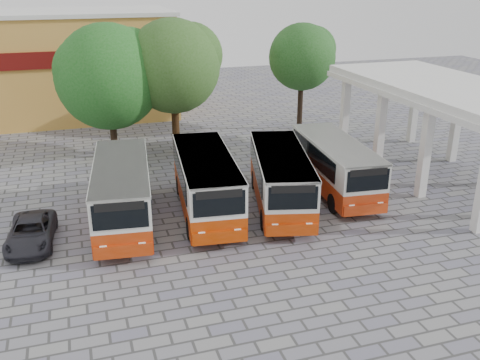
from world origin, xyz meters
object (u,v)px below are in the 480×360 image
object	(u,v)px
bus_centre_right	(281,176)
parked_car	(31,232)
bus_far_right	(336,163)
bus_centre_left	(206,180)
bus_far_left	(122,190)

from	to	relation	value
bus_centre_right	parked_car	bearing A→B (deg)	-163.45
bus_centre_right	bus_far_right	size ratio (longest dim) A/B	1.05
bus_centre_left	parked_car	size ratio (longest dim) A/B	2.05
bus_centre_left	parked_car	world-z (taller)	bus_centre_left
bus_centre_left	bus_centre_right	bearing A→B (deg)	-0.49
parked_car	bus_centre_left	bearing A→B (deg)	11.00
bus_centre_right	bus_centre_left	bearing A→B (deg)	-172.61
bus_centre_left	parked_car	xyz separation A→B (m)	(-8.02, -0.92, -1.13)
bus_far_left	bus_centre_left	size ratio (longest dim) A/B	0.99
bus_centre_left	bus_centre_right	xyz separation A→B (m)	(3.68, -0.44, -0.05)
bus_far_right	parked_car	size ratio (longest dim) A/B	1.95
bus_centre_left	bus_far_right	xyz separation A→B (m)	(7.18, 0.57, -0.08)
bus_far_left	parked_car	xyz separation A→B (m)	(-4.05, -0.91, -1.12)
bus_centre_right	bus_far_right	distance (m)	3.65
bus_far_left	bus_centre_right	size ratio (longest dim) A/B	1.00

